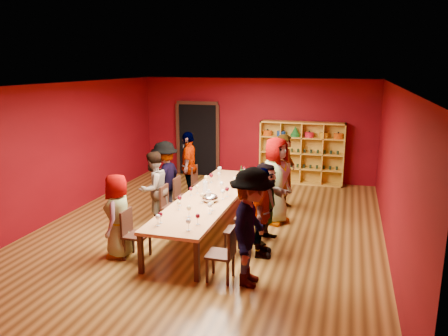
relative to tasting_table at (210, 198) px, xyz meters
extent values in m
cube|color=brown|center=(0.00, 0.00, -0.71)|extent=(7.10, 9.10, 0.02)
cube|color=#5B040C|center=(0.00, 4.51, 0.80)|extent=(7.10, 0.02, 3.00)
cube|color=#5B040C|center=(0.00, -4.51, 0.80)|extent=(7.10, 0.02, 3.00)
cube|color=#5B040C|center=(-3.51, 0.00, 0.80)|extent=(0.02, 9.10, 3.00)
cube|color=#5B040C|center=(3.51, 0.00, 0.80)|extent=(0.02, 9.10, 3.00)
cube|color=white|center=(0.00, 0.00, 2.31)|extent=(7.10, 9.10, 0.02)
cube|color=tan|center=(0.00, 0.00, 0.02)|extent=(1.10, 4.50, 0.06)
cube|color=black|center=(-0.49, -2.17, -0.35)|extent=(0.08, 0.08, 0.69)
cube|color=black|center=(-0.49, 2.17, -0.35)|extent=(0.08, 0.08, 0.69)
cube|color=black|center=(0.49, -2.17, -0.35)|extent=(0.08, 0.08, 0.69)
cube|color=black|center=(0.49, 2.17, -0.35)|extent=(0.08, 0.08, 0.69)
cube|color=black|center=(-1.80, 4.44, 0.40)|extent=(1.20, 0.14, 2.20)
cube|color=black|center=(-1.80, 4.37, 1.55)|extent=(1.32, 0.06, 0.10)
cube|color=black|center=(-2.45, 4.37, 0.40)|extent=(0.10, 0.06, 2.20)
cube|color=black|center=(-1.15, 4.37, 0.40)|extent=(0.10, 0.06, 2.20)
cube|color=gold|center=(0.22, 4.28, 0.20)|extent=(0.04, 0.40, 1.80)
cube|color=gold|center=(2.58, 4.28, 0.20)|extent=(0.04, 0.40, 1.80)
cube|color=gold|center=(1.40, 4.28, 1.08)|extent=(2.40, 0.40, 0.04)
cube|color=gold|center=(1.40, 4.28, -0.68)|extent=(2.40, 0.40, 0.04)
cube|color=gold|center=(1.40, 4.47, 0.20)|extent=(2.40, 0.02, 1.80)
cube|color=gold|center=(1.40, 4.28, -0.25)|extent=(2.36, 0.38, 0.03)
cube|color=gold|center=(1.40, 4.28, 0.20)|extent=(2.36, 0.38, 0.03)
cube|color=gold|center=(1.40, 4.28, 0.65)|extent=(2.36, 0.38, 0.03)
cube|color=gold|center=(0.80, 4.28, 0.20)|extent=(0.03, 0.38, 1.76)
cube|color=gold|center=(1.40, 4.28, 0.20)|extent=(0.03, 0.38, 1.76)
cube|color=gold|center=(2.00, 4.28, 0.20)|extent=(0.03, 0.38, 1.76)
cylinder|color=#C84D0B|center=(0.40, 4.28, 0.74)|extent=(0.26, 0.26, 0.15)
sphere|color=black|center=(0.40, 4.28, 0.84)|extent=(0.05, 0.05, 0.05)
cylinder|color=navy|center=(0.80, 4.28, 0.74)|extent=(0.26, 0.26, 0.15)
sphere|color=black|center=(0.80, 4.28, 0.84)|extent=(0.05, 0.05, 0.05)
cylinder|color=#1A6928|center=(1.20, 4.28, 0.71)|extent=(0.26, 0.26, 0.08)
cone|color=#1A6928|center=(1.20, 4.28, 0.86)|extent=(0.24, 0.24, 0.22)
cylinder|color=red|center=(1.60, 4.28, 0.74)|extent=(0.26, 0.26, 0.15)
sphere|color=black|center=(1.60, 4.28, 0.84)|extent=(0.05, 0.05, 0.05)
cylinder|color=#C69017|center=(2.00, 4.28, 0.74)|extent=(0.26, 0.26, 0.15)
sphere|color=black|center=(2.00, 4.28, 0.84)|extent=(0.05, 0.05, 0.05)
cylinder|color=#C84D0B|center=(2.40, 4.28, 0.74)|extent=(0.26, 0.26, 0.15)
sphere|color=black|center=(2.40, 4.28, 0.84)|extent=(0.05, 0.05, 0.05)
cylinder|color=black|center=(0.38, 4.28, -0.18)|extent=(0.07, 0.07, 0.10)
cylinder|color=black|center=(0.56, 4.28, -0.18)|extent=(0.07, 0.07, 0.10)
cylinder|color=black|center=(0.75, 4.28, -0.18)|extent=(0.07, 0.07, 0.10)
cylinder|color=black|center=(0.93, 4.28, -0.18)|extent=(0.07, 0.07, 0.10)
cylinder|color=black|center=(1.12, 4.28, -0.18)|extent=(0.07, 0.07, 0.10)
cylinder|color=black|center=(1.30, 4.28, -0.18)|extent=(0.07, 0.07, 0.10)
cylinder|color=black|center=(1.49, 4.28, -0.18)|extent=(0.07, 0.07, 0.10)
cylinder|color=black|center=(1.67, 4.28, -0.18)|extent=(0.07, 0.07, 0.10)
cylinder|color=black|center=(1.86, 4.28, -0.18)|extent=(0.07, 0.07, 0.10)
cylinder|color=black|center=(2.04, 4.28, -0.18)|extent=(0.07, 0.07, 0.10)
cylinder|color=black|center=(2.23, 4.28, -0.18)|extent=(0.07, 0.07, 0.10)
cylinder|color=black|center=(2.42, 4.28, -0.18)|extent=(0.07, 0.07, 0.10)
cylinder|color=black|center=(0.38, 4.28, 0.27)|extent=(0.07, 0.07, 0.10)
cylinder|color=black|center=(0.56, 4.28, 0.27)|extent=(0.07, 0.07, 0.10)
cylinder|color=black|center=(0.75, 4.28, 0.27)|extent=(0.07, 0.07, 0.10)
cylinder|color=black|center=(0.93, 4.28, 0.27)|extent=(0.07, 0.07, 0.10)
cylinder|color=black|center=(1.12, 4.28, 0.27)|extent=(0.07, 0.07, 0.10)
cylinder|color=black|center=(1.30, 4.28, 0.27)|extent=(0.07, 0.07, 0.10)
cylinder|color=black|center=(1.49, 4.28, 0.27)|extent=(0.07, 0.07, 0.10)
cylinder|color=black|center=(1.67, 4.28, 0.27)|extent=(0.07, 0.07, 0.10)
cylinder|color=black|center=(1.86, 4.28, 0.27)|extent=(0.07, 0.07, 0.10)
cylinder|color=black|center=(2.04, 4.28, 0.27)|extent=(0.07, 0.07, 0.10)
cylinder|color=black|center=(2.23, 4.28, 0.27)|extent=(0.07, 0.07, 0.10)
cylinder|color=black|center=(2.42, 4.28, 0.27)|extent=(0.07, 0.07, 0.10)
cube|color=black|center=(-0.83, -1.64, -0.27)|extent=(0.42, 0.42, 0.04)
cube|color=black|center=(-1.02, -1.64, -0.03)|extent=(0.04, 0.40, 0.44)
cube|color=black|center=(-1.00, -1.81, -0.49)|extent=(0.04, 0.04, 0.41)
cube|color=black|center=(-0.66, -1.81, -0.49)|extent=(0.04, 0.04, 0.41)
cube|color=black|center=(-1.00, -1.47, -0.49)|extent=(0.04, 0.04, 0.41)
cube|color=black|center=(-0.66, -1.47, -0.49)|extent=(0.04, 0.04, 0.41)
imported|color=#C5848A|center=(-1.18, -1.64, 0.06)|extent=(0.54, 0.81, 1.52)
cube|color=black|center=(-0.83, 0.00, -0.27)|extent=(0.42, 0.42, 0.04)
cube|color=black|center=(-1.02, 0.00, -0.03)|extent=(0.04, 0.40, 0.44)
cube|color=black|center=(-1.00, -0.17, -0.49)|extent=(0.04, 0.04, 0.41)
cube|color=black|center=(-0.66, -0.17, -0.49)|extent=(0.04, 0.04, 0.41)
cube|color=black|center=(-1.00, 0.17, -0.49)|extent=(0.04, 0.04, 0.41)
cube|color=black|center=(-0.66, 0.17, -0.49)|extent=(0.04, 0.04, 0.41)
imported|color=#151C3A|center=(-1.26, 0.00, 0.10)|extent=(0.66, 0.88, 1.60)
cube|color=black|center=(-0.83, 0.73, -0.27)|extent=(0.42, 0.42, 0.04)
cube|color=black|center=(-1.02, 0.73, -0.03)|extent=(0.04, 0.40, 0.44)
cube|color=black|center=(-1.00, 0.56, -0.49)|extent=(0.04, 0.04, 0.41)
cube|color=black|center=(-0.66, 0.56, -0.49)|extent=(0.04, 0.04, 0.41)
cube|color=black|center=(-1.00, 0.90, -0.49)|extent=(0.04, 0.04, 0.41)
cube|color=black|center=(-0.66, 0.90, -0.49)|extent=(0.04, 0.04, 0.41)
imported|color=#151B3A|center=(-1.31, 0.73, 0.15)|extent=(0.52, 1.12, 1.70)
cube|color=black|center=(-0.83, 1.90, -0.27)|extent=(0.42, 0.42, 0.04)
cube|color=black|center=(-1.02, 1.90, -0.03)|extent=(0.04, 0.40, 0.44)
cube|color=black|center=(-1.00, 1.73, -0.49)|extent=(0.04, 0.04, 0.41)
cube|color=black|center=(-0.66, 1.73, -0.49)|extent=(0.04, 0.04, 0.41)
cube|color=black|center=(-1.00, 2.07, -0.49)|extent=(0.04, 0.04, 0.41)
cube|color=black|center=(-0.66, 2.07, -0.49)|extent=(0.04, 0.04, 0.41)
imported|color=tan|center=(-1.17, 1.90, 0.18)|extent=(0.66, 1.10, 1.76)
cube|color=black|center=(0.83, -2.00, -0.27)|extent=(0.42, 0.42, 0.04)
cube|color=black|center=(1.02, -2.00, -0.03)|extent=(0.04, 0.40, 0.44)
cube|color=black|center=(0.66, -2.17, -0.49)|extent=(0.04, 0.04, 0.41)
cube|color=black|center=(1.00, -2.17, -0.49)|extent=(0.04, 0.04, 0.41)
cube|color=black|center=(0.66, -1.83, -0.49)|extent=(0.04, 0.04, 0.41)
cube|color=black|center=(1.00, -1.83, -0.49)|extent=(0.04, 0.04, 0.41)
imported|color=#48484D|center=(1.33, -2.00, 0.24)|extent=(0.51, 1.22, 1.89)
cube|color=black|center=(0.83, -0.94, -0.27)|extent=(0.42, 0.42, 0.04)
cube|color=black|center=(1.02, -0.94, -0.03)|extent=(0.04, 0.40, 0.44)
cube|color=black|center=(0.66, -1.11, -0.49)|extent=(0.04, 0.04, 0.41)
cube|color=black|center=(1.00, -1.11, -0.49)|extent=(0.04, 0.04, 0.41)
cube|color=black|center=(0.66, -0.77, -0.49)|extent=(0.04, 0.04, 0.41)
cube|color=black|center=(1.00, -0.77, -0.49)|extent=(0.04, 0.04, 0.41)
imported|color=#151E3B|center=(1.27, -0.94, 0.12)|extent=(0.57, 1.01, 1.63)
cube|color=black|center=(0.83, -0.22, -0.27)|extent=(0.42, 0.42, 0.04)
cube|color=black|center=(1.02, -0.22, -0.03)|extent=(0.04, 0.40, 0.44)
cube|color=black|center=(0.66, -0.39, -0.49)|extent=(0.04, 0.04, 0.41)
cube|color=black|center=(1.00, -0.39, -0.49)|extent=(0.04, 0.04, 0.41)
cube|color=black|center=(0.66, -0.05, -0.49)|extent=(0.04, 0.04, 0.41)
cube|color=black|center=(1.00, -0.05, -0.49)|extent=(0.04, 0.04, 0.41)
imported|color=#49494E|center=(1.20, -0.22, 0.09)|extent=(0.81, 1.52, 1.58)
cube|color=black|center=(0.83, 0.84, -0.27)|extent=(0.42, 0.42, 0.04)
cube|color=black|center=(1.02, 0.84, -0.03)|extent=(0.04, 0.40, 0.44)
cube|color=black|center=(0.66, 0.67, -0.49)|extent=(0.04, 0.04, 0.41)
cube|color=black|center=(1.00, 0.67, -0.49)|extent=(0.04, 0.04, 0.41)
cube|color=black|center=(0.66, 1.01, -0.49)|extent=(0.04, 0.04, 0.41)
cube|color=black|center=(1.00, 1.01, -0.49)|extent=(0.04, 0.04, 0.41)
imported|color=tan|center=(1.22, 0.84, 0.25)|extent=(0.83, 1.05, 1.90)
cube|color=black|center=(0.83, 1.89, -0.27)|extent=(0.42, 0.42, 0.04)
cube|color=black|center=(1.02, 1.89, -0.03)|extent=(0.04, 0.40, 0.44)
cube|color=black|center=(0.66, 1.72, -0.49)|extent=(0.04, 0.04, 0.41)
cube|color=black|center=(1.00, 1.72, -0.49)|extent=(0.04, 0.04, 0.41)
cube|color=black|center=(0.66, 2.06, -0.49)|extent=(0.04, 0.04, 0.41)
cube|color=black|center=(1.00, 2.06, -0.49)|extent=(0.04, 0.04, 0.41)
imported|color=#121832|center=(1.29, 1.89, 0.20)|extent=(0.56, 0.72, 1.80)
cylinder|color=white|center=(0.04, -1.31, 0.06)|extent=(0.07, 0.07, 0.01)
cylinder|color=white|center=(0.04, -1.31, 0.12)|extent=(0.01, 0.01, 0.12)
ellipsoid|color=beige|center=(0.04, -1.31, 0.22)|extent=(0.09, 0.09, 0.10)
cylinder|color=white|center=(-0.20, 1.32, 0.05)|extent=(0.06, 0.06, 0.01)
cylinder|color=white|center=(-0.20, 1.32, 0.11)|extent=(0.01, 0.01, 0.10)
ellipsoid|color=white|center=(-0.20, 1.32, 0.19)|extent=(0.07, 0.07, 0.08)
cylinder|color=white|center=(0.34, 0.87, 0.06)|extent=(0.07, 0.07, 0.01)
cylinder|color=white|center=(0.34, 0.87, 0.12)|extent=(0.01, 0.01, 0.12)
ellipsoid|color=white|center=(0.34, 0.87, 0.22)|extent=(0.09, 0.09, 0.10)
cylinder|color=white|center=(0.28, 1.89, 0.06)|extent=(0.07, 0.07, 0.01)
cylinder|color=white|center=(0.28, 1.89, 0.12)|extent=(0.01, 0.01, 0.12)
ellipsoid|color=#420712|center=(0.28, 1.89, 0.21)|extent=(0.08, 0.08, 0.10)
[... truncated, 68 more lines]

